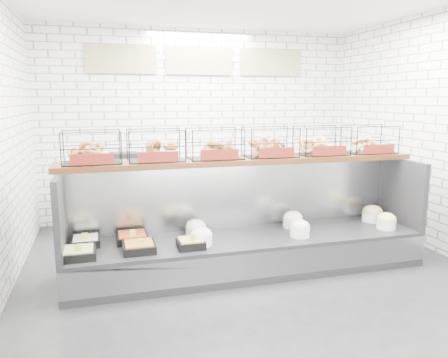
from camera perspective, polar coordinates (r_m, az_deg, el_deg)
name	(u,v)px	position (r m, az deg, el deg)	size (l,w,h in m)	color
ground	(257,280)	(4.84, 4.34, -12.97)	(5.50, 5.50, 0.00)	black
room_shell	(241,86)	(5.01, 2.26, 12.01)	(5.02, 5.51, 3.01)	white
display_case	(246,241)	(5.03, 2.93, -8.08)	(4.00, 0.90, 1.20)	black
bagel_shelf	(243,147)	(4.96, 2.52, 4.20)	(4.10, 0.50, 0.40)	#3B1C0C
prep_counter	(204,192)	(6.92, -2.57, -1.65)	(4.00, 0.60, 1.20)	#93969B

